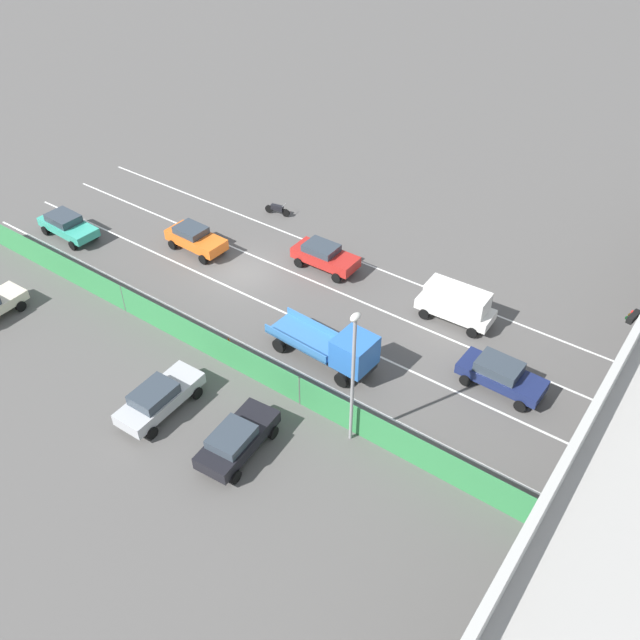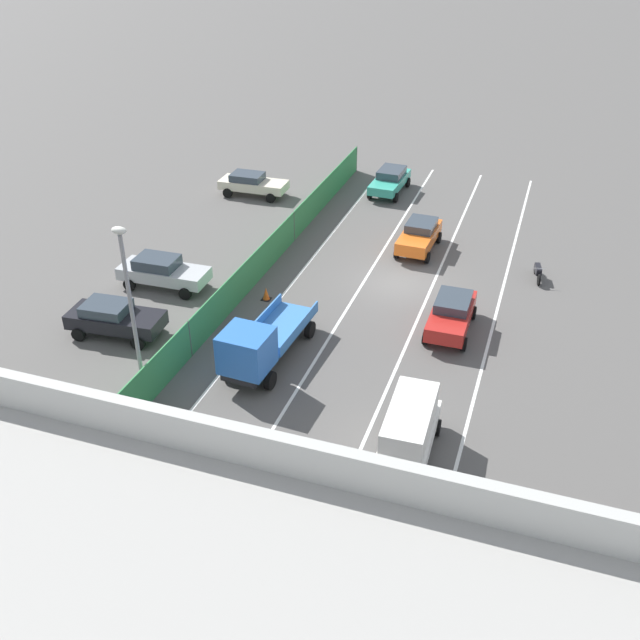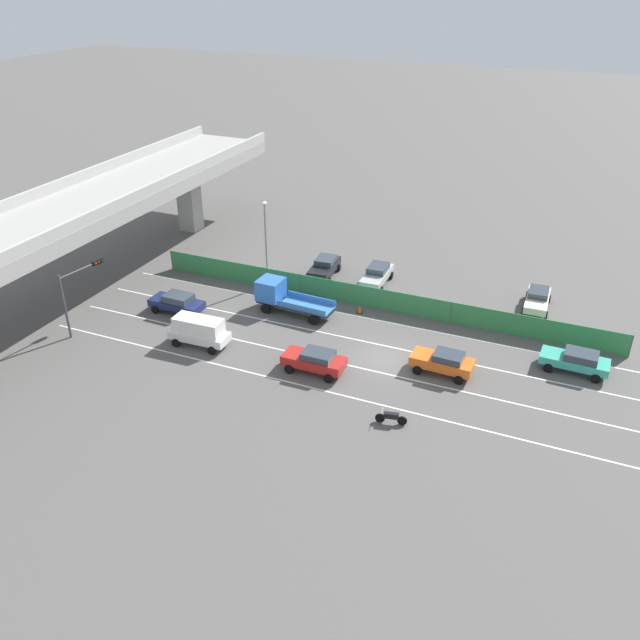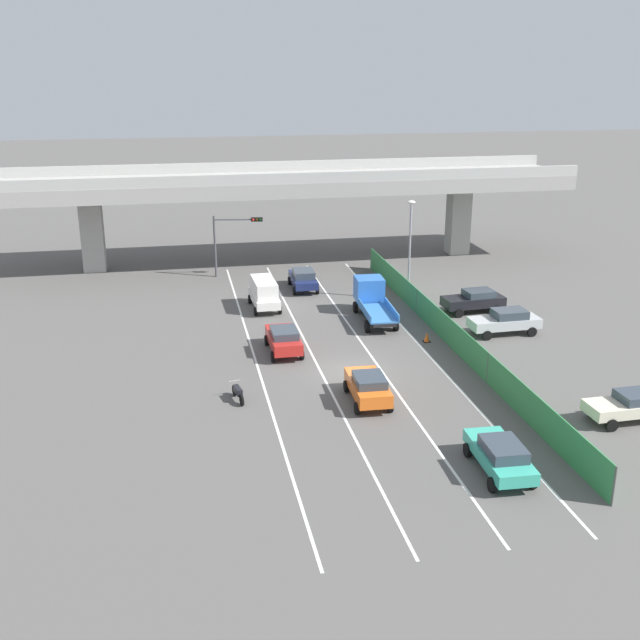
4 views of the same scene
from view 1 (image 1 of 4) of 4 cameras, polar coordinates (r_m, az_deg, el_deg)
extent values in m
plane|color=#565451|center=(42.82, -6.43, 4.07)|extent=(300.00, 300.00, 0.00)
cube|color=silver|center=(44.52, 1.28, 5.86)|extent=(0.14, 42.62, 0.01)
cube|color=silver|center=(42.16, -1.46, 3.71)|extent=(0.14, 42.62, 0.01)
cube|color=silver|center=(39.97, -4.49, 1.31)|extent=(0.14, 42.62, 0.01)
cube|color=silver|center=(37.98, -7.84, -1.37)|extent=(0.14, 42.62, 0.01)
cube|color=#338447|center=(36.47, -9.85, -1.78)|extent=(0.06, 38.62, 1.81)
cylinder|color=#4C514C|center=(40.49, -16.45, 1.76)|extent=(0.10, 0.10, 1.81)
cylinder|color=#4C514C|center=(33.21, -1.74, -6.07)|extent=(0.10, 0.10, 1.81)
cylinder|color=#4C514C|center=(29.96, 19.17, -16.01)|extent=(0.10, 0.10, 1.81)
cube|color=orange|center=(44.96, -10.53, 6.77)|extent=(1.88, 4.28, 0.70)
cube|color=#333D47|center=(44.93, -10.98, 7.55)|extent=(1.60, 2.02, 0.46)
cylinder|color=black|center=(44.81, -8.38, 6.14)|extent=(0.24, 0.65, 0.64)
cylinder|color=black|center=(43.84, -9.96, 5.13)|extent=(0.24, 0.65, 0.64)
cylinder|color=black|center=(46.64, -10.92, 7.27)|extent=(0.24, 0.65, 0.64)
cylinder|color=black|center=(45.71, -12.49, 6.31)|extent=(0.24, 0.65, 0.64)
cube|color=silver|center=(39.06, 11.48, 0.94)|extent=(1.86, 4.46, 0.61)
cube|color=silver|center=(38.54, 11.64, 1.93)|extent=(1.63, 3.66, 1.10)
cylinder|color=black|center=(39.63, 13.86, 0.29)|extent=(0.24, 0.65, 0.64)
cylinder|color=black|center=(38.34, 12.87, -1.05)|extent=(0.24, 0.65, 0.64)
cylinder|color=black|center=(40.40, 9.99, 1.79)|extent=(0.24, 0.65, 0.64)
cylinder|color=black|center=(39.13, 8.89, 0.52)|extent=(0.24, 0.65, 0.64)
cube|color=navy|center=(35.34, 15.24, -4.69)|extent=(1.88, 4.46, 0.58)
cube|color=#333D47|center=(35.01, 15.07, -3.88)|extent=(1.62, 2.23, 0.55)
cylinder|color=black|center=(36.01, 17.86, -5.35)|extent=(0.23, 0.64, 0.64)
cylinder|color=black|center=(34.74, 16.73, -7.04)|extent=(0.23, 0.64, 0.64)
cylinder|color=black|center=(36.61, 13.60, -3.47)|extent=(0.23, 0.64, 0.64)
cylinder|color=black|center=(35.37, 12.33, -5.05)|extent=(0.23, 0.64, 0.64)
cube|color=red|center=(42.50, 0.46, 5.39)|extent=(1.78, 4.31, 0.68)
cube|color=#333D47|center=(42.34, 0.11, 6.17)|extent=(1.56, 2.11, 0.45)
cylinder|color=black|center=(42.73, 2.75, 4.74)|extent=(0.22, 0.64, 0.64)
cylinder|color=black|center=(41.52, 1.42, 3.62)|extent=(0.22, 0.64, 0.64)
cylinder|color=black|center=(44.08, -0.45, 5.99)|extent=(0.22, 0.64, 0.64)
cylinder|color=black|center=(42.91, -1.82, 4.93)|extent=(0.22, 0.64, 0.64)
cube|color=teal|center=(48.80, -20.70, 7.46)|extent=(1.95, 4.58, 0.57)
cube|color=#333D47|center=(48.82, -21.09, 8.12)|extent=(1.65, 2.24, 0.51)
cylinder|color=black|center=(48.25, -18.69, 6.96)|extent=(0.24, 0.65, 0.64)
cylinder|color=black|center=(47.49, -20.37, 5.99)|extent=(0.24, 0.65, 0.64)
cylinder|color=black|center=(50.57, -20.79, 8.00)|extent=(0.24, 0.65, 0.64)
cylinder|color=black|center=(49.85, -22.42, 7.08)|extent=(0.24, 0.65, 0.64)
cube|color=black|center=(35.78, 0.08, -2.40)|extent=(1.89, 6.37, 0.25)
cube|color=blue|center=(34.16, 2.98, -2.72)|extent=(2.05, 1.99, 1.69)
cube|color=#3875BC|center=(36.15, -1.18, -1.53)|extent=(2.18, 4.35, 0.10)
cube|color=#3875BC|center=(36.55, -0.25, -0.49)|extent=(0.30, 4.26, 0.48)
cube|color=#3875BC|center=(35.46, -2.16, -2.01)|extent=(0.30, 4.26, 0.48)
cylinder|color=black|center=(35.66, 3.76, -3.40)|extent=(0.30, 0.81, 0.80)
cylinder|color=black|center=(34.49, 1.85, -5.13)|extent=(0.30, 0.81, 0.80)
cylinder|color=black|center=(37.60, -1.54, -0.64)|extent=(0.30, 0.81, 0.80)
cylinder|color=black|center=(36.50, -3.51, -2.18)|extent=(0.30, 0.81, 0.80)
cylinder|color=black|center=(48.29, -2.94, 9.13)|extent=(0.22, 0.61, 0.60)
cylinder|color=black|center=(48.84, -4.38, 9.44)|extent=(0.22, 0.61, 0.60)
cube|color=black|center=(48.42, -3.68, 9.57)|extent=(0.46, 0.96, 0.36)
cylinder|color=#B2B2B2|center=(48.02, -3.09, 9.79)|extent=(0.59, 0.15, 0.03)
cylinder|color=black|center=(44.32, -25.52, 1.85)|extent=(0.65, 0.24, 0.64)
cylinder|color=black|center=(43.01, -24.20, 1.08)|extent=(0.65, 0.24, 0.64)
cube|color=#B2B5B7|center=(33.92, -13.47, -6.52)|extent=(4.72, 1.91, 0.63)
cube|color=#333D47|center=(33.36, -14.03, -6.15)|extent=(2.19, 1.62, 0.54)
cylinder|color=black|center=(35.46, -12.59, -4.97)|extent=(0.65, 0.24, 0.64)
cylinder|color=black|center=(34.48, -10.47, -6.15)|extent=(0.65, 0.24, 0.64)
cylinder|color=black|center=(34.12, -16.27, -7.99)|extent=(0.65, 0.24, 0.64)
cylinder|color=black|center=(33.11, -14.18, -9.33)|extent=(0.65, 0.24, 0.64)
cube|color=black|center=(31.45, -7.00, -10.06)|extent=(4.54, 2.17, 0.67)
cube|color=#333D47|center=(30.81, -7.55, -9.87)|extent=(2.16, 1.76, 0.47)
cylinder|color=black|center=(32.97, -6.66, -8.32)|extent=(0.66, 0.27, 0.64)
cylinder|color=black|center=(32.21, -4.03, -9.58)|extent=(0.66, 0.27, 0.64)
cylinder|color=black|center=(31.53, -9.92, -11.71)|extent=(0.66, 0.27, 0.64)
cylinder|color=black|center=(30.73, -7.23, -13.14)|extent=(0.66, 0.27, 0.64)
cube|color=black|center=(34.57, 25.20, 0.26)|extent=(0.99, 0.42, 0.32)
sphere|color=red|center=(34.84, 25.17, 0.60)|extent=(0.20, 0.20, 0.20)
sphere|color=#3B2806|center=(34.60, 24.97, 0.38)|extent=(0.20, 0.20, 0.20)
sphere|color=black|center=(34.37, 24.77, 0.15)|extent=(0.20, 0.20, 0.20)
cylinder|color=gray|center=(29.73, 2.80, -5.45)|extent=(0.16, 0.16, 7.25)
ellipsoid|color=silver|center=(27.19, 3.05, 0.25)|extent=(0.60, 0.36, 0.28)
cone|color=orange|center=(37.10, -7.82, -1.86)|extent=(0.36, 0.36, 0.67)
cube|color=black|center=(37.31, -7.77, -2.23)|extent=(0.47, 0.47, 0.03)
camera|label=2|loc=(34.19, 51.51, 14.11)|focal=40.17mm
camera|label=3|loc=(72.89, 8.21, 39.27)|focal=36.89mm
camera|label=4|loc=(73.93, -29.72, 29.36)|focal=43.18mm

